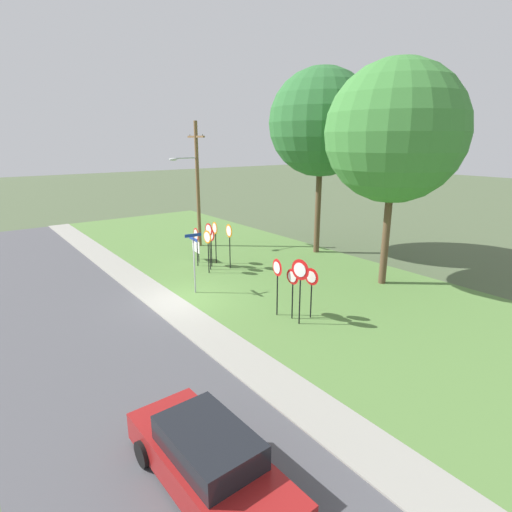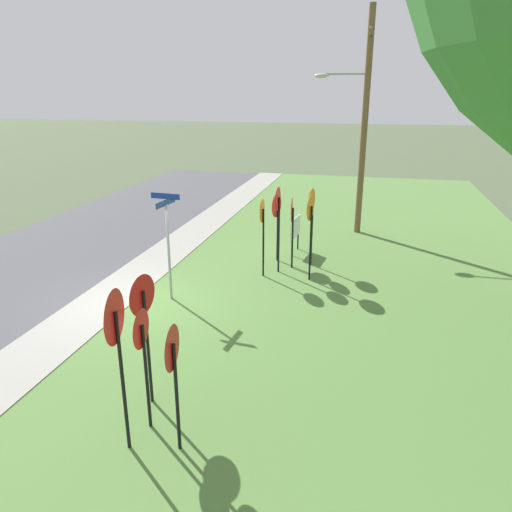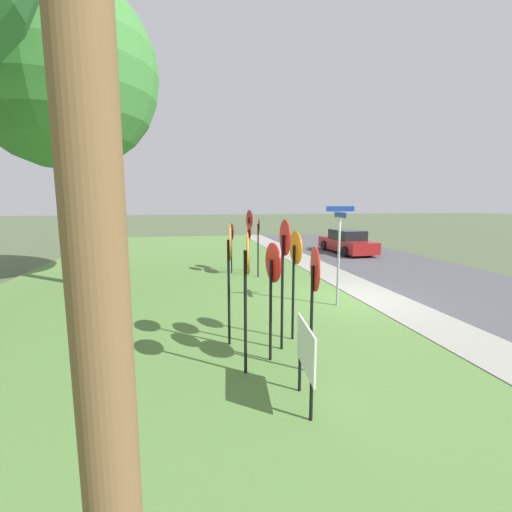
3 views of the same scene
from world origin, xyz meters
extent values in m
plane|color=#4C5B3D|center=(0.00, 0.00, 0.00)|extent=(160.00, 160.00, 0.00)
cube|color=#4C4C51|center=(0.00, -4.80, 0.01)|extent=(44.00, 6.40, 0.01)
cube|color=#99968C|center=(0.00, -0.80, 0.03)|extent=(44.00, 1.60, 0.06)
cube|color=#567F3D|center=(0.00, 6.00, 0.02)|extent=(44.00, 12.00, 0.04)
cylinder|color=black|center=(-2.79, 4.36, 1.16)|extent=(0.06, 0.06, 2.25)
cylinder|color=orange|center=(-2.79, 4.32, 2.23)|extent=(0.74, 0.12, 0.74)
cylinder|color=white|center=(-2.79, 4.30, 2.23)|extent=(0.58, 0.08, 0.58)
cylinder|color=black|center=(-3.69, 3.68, 1.02)|extent=(0.06, 0.06, 1.96)
cylinder|color=red|center=(-3.69, 3.64, 1.94)|extent=(0.73, 0.12, 0.74)
cylinder|color=white|center=(-3.69, 3.62, 1.94)|extent=(0.57, 0.08, 0.58)
cylinder|color=black|center=(-4.28, 3.09, 1.00)|extent=(0.06, 0.06, 1.93)
cylinder|color=red|center=(-4.28, 3.05, 1.91)|extent=(0.77, 0.16, 0.78)
cylinder|color=white|center=(-4.28, 3.03, 1.91)|extent=(0.60, 0.11, 0.61)
cylinder|color=black|center=(-3.24, 3.33, 1.22)|extent=(0.06, 0.06, 2.36)
cylinder|color=red|center=(-3.24, 3.29, 2.35)|extent=(0.71, 0.03, 0.71)
cylinder|color=white|center=(-3.24, 3.27, 2.35)|extent=(0.56, 0.01, 0.56)
cylinder|color=black|center=(-4.11, 4.23, 1.14)|extent=(0.06, 0.06, 2.20)
cylinder|color=orange|center=(-4.11, 4.19, 2.19)|extent=(0.71, 0.13, 0.71)
cylinder|color=white|center=(-4.11, 4.18, 2.19)|extent=(0.55, 0.09, 0.56)
cylinder|color=black|center=(-2.77, 2.95, 1.09)|extent=(0.06, 0.06, 2.09)
cylinder|color=orange|center=(-2.77, 2.91, 2.08)|extent=(0.71, 0.06, 0.71)
cylinder|color=white|center=(-2.77, 2.89, 2.08)|extent=(0.55, 0.04, 0.55)
cylinder|color=black|center=(5.02, 2.54, 1.22)|extent=(0.06, 0.06, 2.35)
cone|color=red|center=(5.02, 2.50, 2.31)|extent=(0.83, 0.17, 0.84)
cone|color=white|center=(5.02, 2.48, 2.31)|extent=(0.56, 0.11, 0.57)
cylinder|color=black|center=(4.85, 3.32, 0.96)|extent=(0.06, 0.06, 1.85)
cone|color=red|center=(4.85, 3.28, 1.82)|extent=(0.71, 0.10, 0.71)
cone|color=white|center=(4.85, 3.26, 1.82)|extent=(0.48, 0.06, 0.48)
cylinder|color=black|center=(4.47, 2.64, 0.98)|extent=(0.06, 0.06, 1.88)
cone|color=red|center=(4.47, 2.60, 1.85)|extent=(0.65, 0.08, 0.65)
cone|color=silver|center=(4.47, 2.58, 1.85)|extent=(0.44, 0.05, 0.44)
cylinder|color=black|center=(3.83, 2.37, 1.12)|extent=(0.06, 0.06, 2.16)
cone|color=red|center=(3.83, 2.33, 2.13)|extent=(0.72, 0.14, 0.73)
cone|color=white|center=(3.83, 2.31, 2.13)|extent=(0.49, 0.09, 0.50)
cylinder|color=#9EA0A8|center=(-0.54, 0.89, 1.33)|extent=(0.07, 0.07, 2.58)
cylinder|color=#9EA0A8|center=(-0.54, 0.89, 2.63)|extent=(0.09, 0.09, 0.03)
cube|color=navy|center=(-0.54, 0.89, 2.69)|extent=(0.96, 0.11, 0.15)
cube|color=navy|center=(-0.54, 0.89, 2.86)|extent=(0.10, 0.81, 0.15)
cylinder|color=brown|center=(-8.44, 5.55, 4.18)|extent=(0.24, 0.24, 8.28)
cube|color=brown|center=(-8.44, 5.55, 7.32)|extent=(2.10, 0.12, 0.12)
cylinder|color=gray|center=(-9.29, 5.55, 7.42)|extent=(0.09, 0.09, 0.10)
cylinder|color=gray|center=(-7.59, 5.55, 7.42)|extent=(0.09, 0.09, 0.10)
cylinder|color=#9EA0A8|center=(-8.44, 4.70, 6.00)|extent=(0.08, 1.69, 0.08)
ellipsoid|color=#B7B7BC|center=(-8.44, 3.86, 5.94)|extent=(0.40, 0.56, 0.18)
cylinder|color=black|center=(-5.64, 3.57, 0.32)|extent=(0.05, 0.05, 0.55)
cylinder|color=black|center=(-4.87, 3.49, 0.32)|extent=(0.05, 0.05, 0.55)
cube|color=white|center=(-5.25, 3.53, 0.94)|extent=(1.10, 0.16, 0.70)
cylinder|color=brown|center=(-2.39, 10.84, 3.28)|extent=(0.36, 0.36, 6.47)
sphere|color=#2D6B33|center=(-2.39, 10.84, 8.12)|extent=(6.41, 6.41, 6.41)
cylinder|color=brown|center=(3.97, 9.24, 2.93)|extent=(0.36, 0.36, 5.77)
sphere|color=#3D7F38|center=(3.97, 9.24, 7.45)|extent=(6.53, 6.53, 6.53)
cube|color=maroon|center=(9.74, -4.35, 0.50)|extent=(4.66, 1.86, 0.68)
cube|color=black|center=(9.74, -4.35, 1.12)|extent=(2.35, 1.52, 0.56)
cylinder|color=black|center=(11.14, -3.45, 0.31)|extent=(0.61, 0.20, 0.60)
cylinder|color=black|center=(8.29, -3.54, 0.31)|extent=(0.61, 0.20, 0.60)
cylinder|color=black|center=(8.35, -5.26, 0.31)|extent=(0.61, 0.20, 0.60)
camera|label=1|loc=(15.96, -7.75, 7.09)|focal=28.60mm
camera|label=2|loc=(10.59, 5.94, 5.36)|focal=33.68mm
camera|label=3|loc=(-9.88, 5.20, 3.04)|focal=24.59mm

